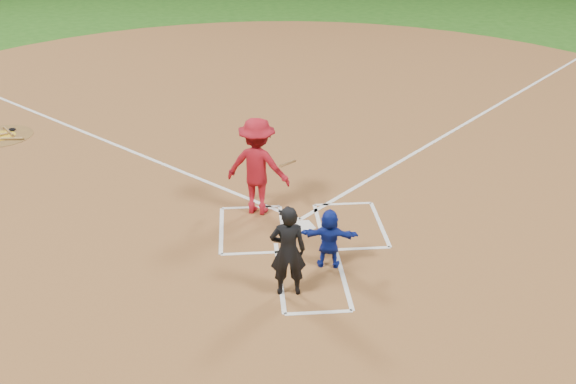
{
  "coord_description": "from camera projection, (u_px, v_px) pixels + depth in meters",
  "views": [
    {
      "loc": [
        -1.16,
        -11.07,
        6.32
      ],
      "look_at": [
        -0.3,
        -0.4,
        1.0
      ],
      "focal_mm": 40.0,
      "sensor_mm": 36.0,
      "label": 1
    }
  ],
  "objects": [
    {
      "name": "bat_weight_donut",
      "position": [
        12.0,
        129.0,
        17.55
      ],
      "size": [
        0.19,
        0.19,
        0.05
      ],
      "primitive_type": "torus",
      "color": "black",
      "rests_on": "on_deck_circle"
    },
    {
      "name": "on_deck_circle",
      "position": [
        0.0,
        136.0,
        17.19
      ],
      "size": [
        1.7,
        1.7,
        0.01
      ],
      "primitive_type": "cylinder",
      "color": "brown",
      "rests_on": "home_plate_dirt"
    },
    {
      "name": "on_deck_bat_a",
      "position": [
        8.0,
        131.0,
        17.41
      ],
      "size": [
        0.51,
        0.74,
        0.06
      ],
      "primitive_type": "cylinder",
      "rotation": [
        1.57,
        0.0,
        0.58
      ],
      "color": "brown",
      "rests_on": "on_deck_circle"
    },
    {
      "name": "umpire",
      "position": [
        288.0,
        251.0,
        10.42
      ],
      "size": [
        0.6,
        0.4,
        1.63
      ],
      "primitive_type": "imported",
      "rotation": [
        0.0,
        0.0,
        3.12
      ],
      "color": "black",
      "rests_on": "home_plate_dirt"
    },
    {
      "name": "on_deck_logo",
      "position": [
        0.0,
        136.0,
        17.19
      ],
      "size": [
        0.8,
        0.8,
        0.0
      ],
      "primitive_type": "cylinder",
      "color": "gold",
      "rests_on": "on_deck_circle"
    },
    {
      "name": "catcher",
      "position": [
        329.0,
        238.0,
        11.28
      ],
      "size": [
        1.07,
        0.5,
        1.11
      ],
      "primitive_type": "imported",
      "rotation": [
        0.0,
        0.0,
        2.97
      ],
      "color": "#13289D",
      "rests_on": "home_plate_dirt"
    },
    {
      "name": "home_plate_dirt",
      "position": [
        280.0,
        123.0,
        18.13
      ],
      "size": [
        28.0,
        28.0,
        0.01
      ],
      "primitive_type": "cylinder",
      "color": "brown",
      "rests_on": "ground"
    },
    {
      "name": "chalk_markings",
      "position": [
        282.0,
        132.0,
        17.49
      ],
      "size": [
        28.35,
        17.32,
        0.01
      ],
      "color": "white",
      "rests_on": "home_plate_dirt"
    },
    {
      "name": "home_plate",
      "position": [
        301.0,
        227.0,
        12.77
      ],
      "size": [
        0.6,
        0.6,
        0.02
      ],
      "primitive_type": "cylinder",
      "rotation": [
        0.0,
        0.0,
        3.14
      ],
      "color": "white",
      "rests_on": "home_plate_dirt"
    },
    {
      "name": "on_deck_bat_c",
      "position": [
        8.0,
        139.0,
        16.93
      ],
      "size": [
        0.84,
        0.08,
        0.06
      ],
      "primitive_type": "cylinder",
      "rotation": [
        1.57,
        0.0,
        1.56
      ],
      "color": "olive",
      "rests_on": "on_deck_circle"
    },
    {
      "name": "batter_at_plate",
      "position": [
        258.0,
        167.0,
        12.92
      ],
      "size": [
        1.56,
        1.16,
        2.04
      ],
      "color": "#A1111E",
      "rests_on": "home_plate_dirt"
    },
    {
      "name": "ground",
      "position": [
        301.0,
        227.0,
        12.78
      ],
      "size": [
        120.0,
        120.0,
        0.0
      ],
      "primitive_type": "plane",
      "color": "#215515",
      "rests_on": "ground"
    }
  ]
}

